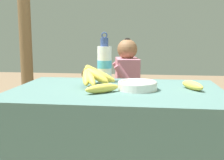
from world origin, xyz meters
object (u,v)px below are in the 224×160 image
support_post_near (24,11)px  loose_banana_front (102,88)px  banana_bunch_ripe (94,75)px  serving_bowl (137,85)px  water_bottle (104,63)px  banana_bunch_green (191,99)px  loose_banana_side (192,85)px  seated_vendor (122,85)px  wooden_bench (143,111)px

support_post_near → loose_banana_front: bearing=-55.8°
banana_bunch_ripe → serving_bowl: 0.26m
banana_bunch_ripe → loose_banana_front: size_ratio=1.83×
water_bottle → loose_banana_front: water_bottle is taller
loose_banana_front → water_bottle: bearing=96.8°
loose_banana_front → support_post_near: size_ratio=0.07×
banana_bunch_green → support_post_near: bearing=166.0°
loose_banana_side → seated_vendor: size_ratio=0.17×
support_post_near → banana_bunch_ripe: bearing=-54.8°
wooden_bench → banana_bunch_green: (0.43, -0.00, 0.13)m
loose_banana_front → banana_bunch_ripe: bearing=114.2°
seated_vendor → support_post_near: (-1.14, 0.48, 0.72)m
serving_bowl → loose_banana_side: (0.29, 0.04, -0.00)m
serving_bowl → loose_banana_front: size_ratio=1.19×
seated_vendor → wooden_bench: bearing=-178.5°
wooden_bench → support_post_near: 1.71m
loose_banana_side → support_post_near: bearing=136.2°
banana_bunch_ripe → loose_banana_front: 0.19m
water_bottle → banana_bunch_green: size_ratio=1.10×
water_bottle → seated_vendor: bearing=88.0°
banana_bunch_ripe → water_bottle: bearing=78.4°
loose_banana_side → banana_bunch_green: (0.16, 1.10, -0.32)m
serving_bowl → seated_vendor: seated_vendor is taller
seated_vendor → water_bottle: bearing=78.4°
loose_banana_front → support_post_near: support_post_near is taller
loose_banana_front → seated_vendor: (-0.01, 1.20, -0.20)m
serving_bowl → loose_banana_side: 0.29m
water_bottle → loose_banana_front: (0.04, -0.34, -0.09)m
serving_bowl → wooden_bench: 1.23m
loose_banana_side → water_bottle: bearing=158.6°
seated_vendor → banana_bunch_green: 0.65m
banana_bunch_green → wooden_bench: bearing=179.6°
loose_banana_front → loose_banana_side: size_ratio=0.99×
banana_bunch_ripe → loose_banana_side: (0.53, -0.02, -0.04)m
water_bottle → support_post_near: size_ratio=0.12×
loose_banana_front → seated_vendor: 1.22m
wooden_bench → seated_vendor: size_ratio=1.44×
serving_bowl → support_post_near: size_ratio=0.08×
banana_bunch_ripe → banana_bunch_green: banana_bunch_ripe is taller
serving_bowl → seated_vendor: (-0.18, 1.10, -0.20)m
water_bottle → loose_banana_front: size_ratio=1.74×
serving_bowl → seated_vendor: 1.13m
water_bottle → support_post_near: 1.79m
banana_bunch_ripe → seated_vendor: 1.07m
water_bottle → wooden_bench: size_ratio=0.21×
banana_bunch_ripe → seated_vendor: size_ratio=0.31×
loose_banana_side → loose_banana_front: bearing=-162.4°
wooden_bench → seated_vendor: bearing=-168.9°
loose_banana_front → banana_bunch_green: bearing=63.4°
seated_vendor → support_post_near: size_ratio=0.39×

